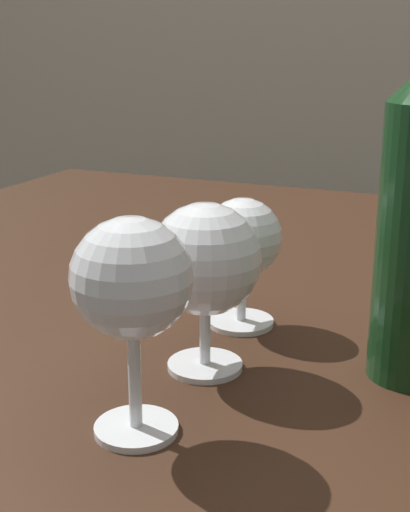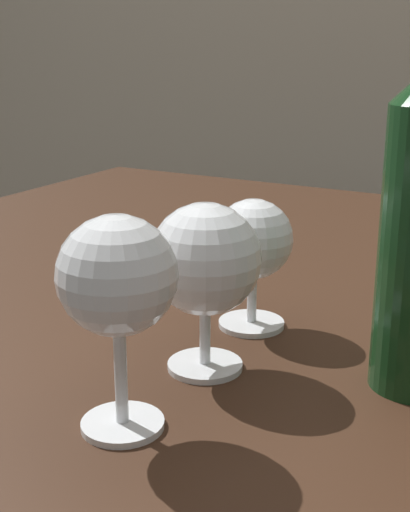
{
  "view_description": "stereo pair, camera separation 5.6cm",
  "coord_description": "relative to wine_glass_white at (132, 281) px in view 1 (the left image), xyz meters",
  "views": [
    {
      "loc": [
        0.17,
        -0.75,
        1.04
      ],
      "look_at": [
        -0.04,
        -0.26,
        0.87
      ],
      "focal_mm": 50.13,
      "sensor_mm": 36.0,
      "label": 1
    },
    {
      "loc": [
        0.22,
        -0.72,
        1.04
      ],
      "look_at": [
        -0.04,
        -0.26,
        0.87
      ],
      "focal_mm": 50.13,
      "sensor_mm": 36.0,
      "label": 2
    }
  ],
  "objects": [
    {
      "name": "wine_glass_white",
      "position": [
        0.0,
        0.0,
        0.0
      ],
      "size": [
        0.08,
        0.08,
        0.15
      ],
      "color": "white",
      "rests_on": "dining_table"
    },
    {
      "name": "dining_table",
      "position": [
        0.05,
        0.37,
        -0.2
      ],
      "size": [
        1.33,
        0.97,
        0.78
      ],
      "color": "#382114",
      "rests_on": "ground_plane"
    },
    {
      "name": "wine_glass_chardonnay",
      "position": [
        -0.0,
        0.21,
        -0.03
      ],
      "size": [
        0.07,
        0.07,
        0.12
      ],
      "color": "white",
      "rests_on": "dining_table"
    },
    {
      "name": "wine_glass_rose",
      "position": [
        0.0,
        0.11,
        -0.02
      ],
      "size": [
        0.09,
        0.09,
        0.14
      ],
      "color": "white",
      "rests_on": "dining_table"
    }
  ]
}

